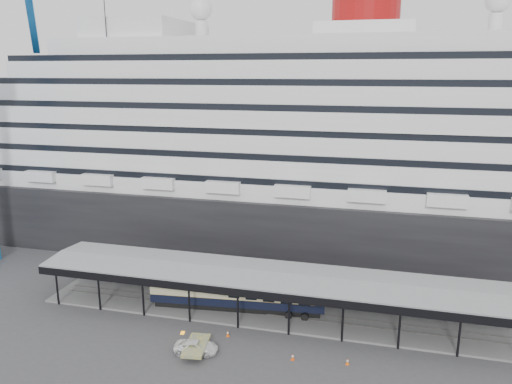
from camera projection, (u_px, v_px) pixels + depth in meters
ground at (261, 335)px, 54.43m from camera, size 200.00×200.00×0.00m
cruise_ship at (309, 133)px, 80.18m from camera, size 130.00×30.00×43.90m
platform_canopy at (271, 296)px, 58.58m from camera, size 56.00×9.18×5.30m
port_truck at (196, 347)px, 50.92m from camera, size 4.67×2.60×1.24m
pullman_carriage at (237, 291)px, 59.56m from camera, size 21.01×4.76×20.47m
traffic_cone_left at (228, 333)px, 54.09m from camera, size 0.46×0.46×0.67m
traffic_cone_mid at (293, 357)px, 49.66m from camera, size 0.36×0.36×0.69m
traffic_cone_right at (347, 361)px, 48.89m from camera, size 0.40×0.40×0.65m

